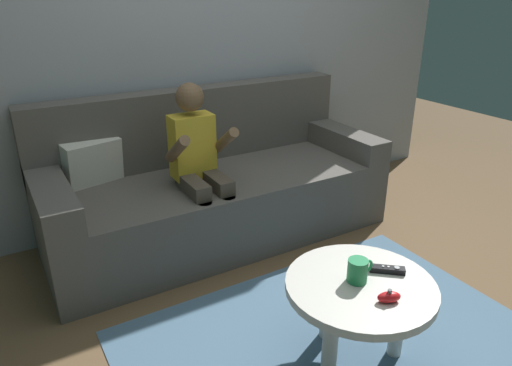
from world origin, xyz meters
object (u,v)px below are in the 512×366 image
Objects in this scene: person_seated_on_couch at (200,163)px; coffee_mug at (358,270)px; couch at (213,188)px; coffee_table at (358,296)px; nunchuk_red at (389,297)px; game_remote_black_near_edge at (387,270)px.

coffee_mug is (0.16, -1.13, -0.12)m from person_seated_on_couch.
couch reaches higher than coffee_table.
nunchuk_red is (0.00, -1.47, 0.12)m from couch.
person_seated_on_couch is 7.62× the size of game_remote_black_near_edge.
game_remote_black_near_edge is (0.14, -1.33, 0.11)m from couch.
couch reaches higher than game_remote_black_near_edge.
coffee_table is 5.02× the size of coffee_mug.
couch is at bearing 89.85° from coffee_table.
person_seated_on_couch is at bearing 98.06° from coffee_mug.
couch reaches higher than nunchuk_red.
coffee_mug is (-0.00, 0.01, 0.11)m from coffee_table.
person_seated_on_couch is 1.19m from game_remote_black_near_edge.
coffee_mug is (-0.01, 0.16, 0.03)m from nunchuk_red.
nunchuk_red is at bearing -89.89° from couch.
coffee_mug is at bearing 93.51° from nunchuk_red.
person_seated_on_couch is at bearing 104.96° from game_remote_black_near_edge.
coffee_table is 0.16m from game_remote_black_near_edge.
game_remote_black_near_edge is 0.15m from coffee_mug.
coffee_mug is (-0.15, 0.02, 0.04)m from game_remote_black_near_edge.
coffee_table is at bearing -73.31° from coffee_mug.
nunchuk_red is 0.16m from coffee_mug.
game_remote_black_near_edge reaches higher than coffee_table.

